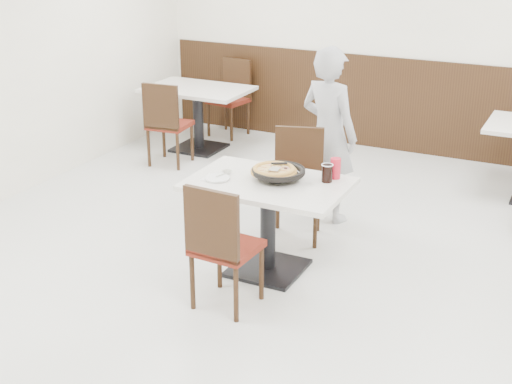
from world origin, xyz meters
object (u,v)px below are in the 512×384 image
at_px(pizza, 274,172).
at_px(cola_glass, 327,174).
at_px(chair_near, 227,244).
at_px(chair_far, 297,187).
at_px(bg_chair_left_near, 170,123).
at_px(main_table, 268,227).
at_px(red_cup, 335,168).
at_px(side_plate, 217,178).
at_px(diner_person, 329,135).
at_px(bg_chair_left_far, 228,99).
at_px(bg_table_left, 198,119).
at_px(pizza_pan, 278,175).

bearing_deg(pizza, cola_glass, 18.10).
distance_m(chair_near, chair_far, 1.26).
bearing_deg(bg_chair_left_near, main_table, -47.02).
bearing_deg(red_cup, side_plate, -152.27).
bearing_deg(bg_chair_left_near, pizza, -45.74).
relative_size(chair_far, cola_glass, 7.31).
bearing_deg(chair_near, diner_person, 91.03).
distance_m(side_plate, cola_glass, 0.84).
bearing_deg(bg_chair_left_far, bg_table_left, 94.56).
height_order(chair_far, bg_chair_left_near, same).
distance_m(main_table, chair_far, 0.66).
height_order(bg_table_left, bg_chair_left_near, bg_chair_left_near).
bearing_deg(chair_near, side_plate, 128.34).
bearing_deg(chair_near, main_table, 89.73).
bearing_deg(pizza_pan, bg_chair_left_near, 140.11).
bearing_deg(pizza, bg_chair_left_far, 123.78).
bearing_deg(chair_far, main_table, 75.83).
height_order(pizza, cola_glass, cola_glass).
bearing_deg(side_plate, bg_chair_left_near, 130.83).
relative_size(chair_near, bg_chair_left_near, 1.00).
distance_m(bg_table_left, bg_chair_left_near, 0.60).
xyz_separation_m(bg_chair_left_near, bg_chair_left_far, (0.06, 1.26, 0.00)).
xyz_separation_m(red_cup, bg_chair_left_far, (-2.46, 2.83, -0.35)).
distance_m(pizza_pan, bg_table_left, 3.23).
bearing_deg(red_cup, bg_chair_left_near, 148.11).
bearing_deg(pizza_pan, bg_table_left, 131.72).
height_order(chair_near, red_cup, chair_near).
bearing_deg(main_table, diner_person, 88.55).
bearing_deg(pizza, main_table, -101.12).
relative_size(chair_far, bg_chair_left_far, 1.00).
bearing_deg(bg_chair_left_far, side_plate, 125.45).
xyz_separation_m(pizza, bg_table_left, (-2.09, 2.39, -0.44)).
bearing_deg(bg_chair_left_far, chair_near, 126.57).
xyz_separation_m(pizza_pan, bg_chair_left_near, (-2.14, 1.79, -0.32)).
height_order(chair_far, pizza, chair_far).
xyz_separation_m(chair_far, bg_chair_left_far, (-1.99, 2.47, 0.00)).
height_order(main_table, diner_person, diner_person).
distance_m(pizza, bg_chair_left_near, 2.79).
distance_m(chair_near, bg_table_left, 3.68).
distance_m(pizza_pan, red_cup, 0.44).
relative_size(main_table, bg_chair_left_near, 1.26).
relative_size(red_cup, bg_chair_left_far, 0.17).
xyz_separation_m(main_table, chair_near, (-0.04, -0.60, 0.10)).
distance_m(chair_far, bg_table_left, 2.72).
distance_m(chair_far, side_plate, 0.89).
bearing_deg(bg_table_left, diner_person, -30.85).
bearing_deg(bg_chair_left_near, diner_person, -22.67).
distance_m(side_plate, diner_person, 1.39).
bearing_deg(bg_chair_left_near, chair_far, -35.82).
relative_size(pizza_pan, red_cup, 1.97).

